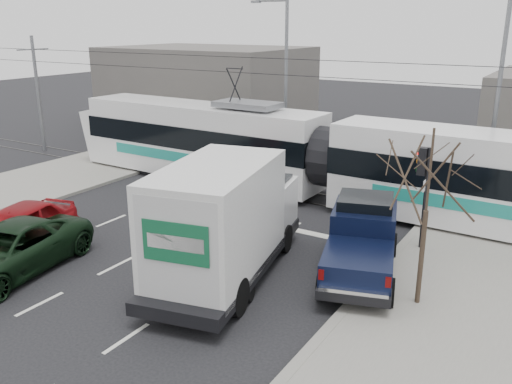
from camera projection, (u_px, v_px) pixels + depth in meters
The scene contains 15 objects.
ground at pixel (155, 278), 17.16m from camera, with size 120.00×120.00×0.00m, color black.
sidewalk_right at pixel (447, 365), 12.66m from camera, with size 6.00×60.00×0.15m, color gray.
rails at pixel (299, 195), 25.30m from camera, with size 60.00×1.60×0.03m, color #33302D.
building_left at pixel (207, 88), 41.14m from camera, with size 14.00×10.00×6.00m, color #615B58.
bare_tree at pixel (429, 179), 14.28m from camera, with size 2.40×2.40×5.00m.
traffic_signal at pixel (423, 176), 18.42m from camera, with size 0.44×0.44×3.60m.
street_lamp_near at pixel (494, 86), 23.40m from camera, with size 2.38×0.25×9.00m.
street_lamp_far at pixel (283, 71), 30.74m from camera, with size 2.38×0.25×9.00m.
catenary at pixel (301, 113), 24.14m from camera, with size 60.00×0.20×7.00m.
tram at pixel (328, 158), 23.87m from camera, with size 27.86×3.53×5.67m.
silver_pickup at pixel (240, 240), 17.59m from camera, with size 3.29×5.70×1.96m.
box_truck at pixel (226, 221), 16.64m from camera, with size 4.19×8.04×3.83m.
navy_pickup at pixel (362, 239), 17.25m from camera, with size 3.51×5.88×2.34m.
green_car at pixel (9, 250), 17.29m from camera, with size 2.61×5.67×1.58m, color black.
red_car at pixel (17, 229), 18.94m from camera, with size 1.97×4.90×1.67m, color maroon.
Camera 1 is at (10.84, -11.61, 7.74)m, focal length 38.00 mm.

